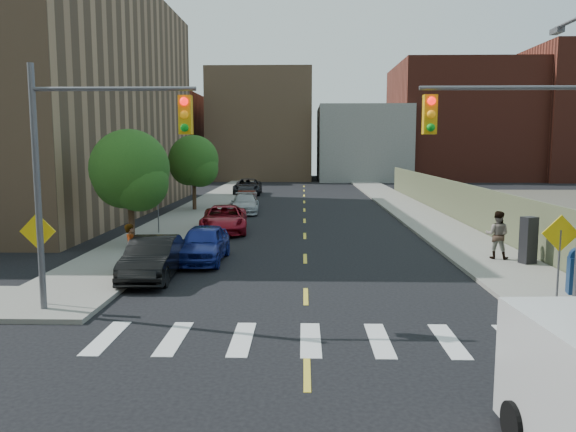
# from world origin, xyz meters

# --- Properties ---
(ground) EXTENTS (160.00, 160.00, 0.00)m
(ground) POSITION_xyz_m (0.00, 0.00, 0.00)
(ground) COLOR black
(ground) RESTS_ON ground
(sidewalk_nw) EXTENTS (3.50, 73.00, 0.15)m
(sidewalk_nw) POSITION_xyz_m (-7.75, 41.50, 0.07)
(sidewalk_nw) COLOR gray
(sidewalk_nw) RESTS_ON ground
(sidewalk_ne) EXTENTS (3.50, 73.00, 0.15)m
(sidewalk_ne) POSITION_xyz_m (7.75, 41.50, 0.07)
(sidewalk_ne) COLOR gray
(sidewalk_ne) RESTS_ON ground
(fence_north) EXTENTS (0.12, 44.00, 2.50)m
(fence_north) POSITION_xyz_m (9.60, 28.00, 1.25)
(fence_north) COLOR #666849
(fence_north) RESTS_ON ground
(bg_bldg_west) EXTENTS (14.00, 18.00, 12.00)m
(bg_bldg_west) POSITION_xyz_m (-22.00, 70.00, 6.00)
(bg_bldg_west) COLOR #592319
(bg_bldg_west) RESTS_ON ground
(bg_bldg_midwest) EXTENTS (14.00, 16.00, 15.00)m
(bg_bldg_midwest) POSITION_xyz_m (-6.00, 72.00, 7.50)
(bg_bldg_midwest) COLOR #8C6B4C
(bg_bldg_midwest) RESTS_ON ground
(bg_bldg_center) EXTENTS (12.00, 16.00, 10.00)m
(bg_bldg_center) POSITION_xyz_m (8.00, 70.00, 5.00)
(bg_bldg_center) COLOR gray
(bg_bldg_center) RESTS_ON ground
(bg_bldg_east) EXTENTS (18.00, 18.00, 16.00)m
(bg_bldg_east) POSITION_xyz_m (22.00, 72.00, 8.00)
(bg_bldg_east) COLOR #592319
(bg_bldg_east) RESTS_ON ground
(signal_nw) EXTENTS (4.59, 0.30, 7.00)m
(signal_nw) POSITION_xyz_m (-5.98, 6.00, 4.53)
(signal_nw) COLOR #59595E
(signal_nw) RESTS_ON ground
(signal_ne) EXTENTS (4.59, 0.30, 7.00)m
(signal_ne) POSITION_xyz_m (5.98, 6.00, 4.53)
(signal_ne) COLOR #59595E
(signal_ne) RESTS_ON ground
(warn_sign_nw) EXTENTS (1.06, 0.06, 2.83)m
(warn_sign_nw) POSITION_xyz_m (-7.80, 6.50, 1.99)
(warn_sign_nw) COLOR #59595E
(warn_sign_nw) RESTS_ON ground
(warn_sign_ne) EXTENTS (1.06, 0.06, 2.83)m
(warn_sign_ne) POSITION_xyz_m (7.20, 6.50, 1.99)
(warn_sign_ne) COLOR #59595E
(warn_sign_ne) RESTS_ON ground
(warn_sign_midwest) EXTENTS (1.06, 0.06, 2.83)m
(warn_sign_midwest) POSITION_xyz_m (-7.80, 20.00, 1.99)
(warn_sign_midwest) COLOR #59595E
(warn_sign_midwest) RESTS_ON ground
(tree_west_near) EXTENTS (3.66, 3.64, 5.52)m
(tree_west_near) POSITION_xyz_m (-8.00, 16.05, 3.48)
(tree_west_near) COLOR #332114
(tree_west_near) RESTS_ON ground
(tree_west_far) EXTENTS (3.66, 3.64, 5.52)m
(tree_west_far) POSITION_xyz_m (-8.00, 31.05, 3.48)
(tree_west_far) COLOR #332114
(tree_west_far) RESTS_ON ground
(parked_car_blue) EXTENTS (1.84, 4.47, 1.51)m
(parked_car_blue) POSITION_xyz_m (-4.20, 13.29, 0.76)
(parked_car_blue) COLOR navy
(parked_car_blue) RESTS_ON ground
(parked_car_black) EXTENTS (1.77, 4.60, 1.50)m
(parked_car_black) POSITION_xyz_m (-5.50, 10.28, 0.75)
(parked_car_black) COLOR black
(parked_car_black) RESTS_ON ground
(parked_car_red) EXTENTS (2.94, 5.52, 1.48)m
(parked_car_red) POSITION_xyz_m (-4.45, 21.19, 0.74)
(parked_car_red) COLOR maroon
(parked_car_red) RESTS_ON ground
(parked_car_silver) EXTENTS (2.15, 4.77, 1.36)m
(parked_car_silver) POSITION_xyz_m (-4.20, 29.94, 0.68)
(parked_car_silver) COLOR #999CA0
(parked_car_silver) RESTS_ON ground
(parked_car_white) EXTENTS (1.72, 3.81, 1.27)m
(parked_car_white) POSITION_xyz_m (-4.53, 30.90, 0.64)
(parked_car_white) COLOR silver
(parked_car_white) RESTS_ON ground
(parked_car_maroon) EXTENTS (1.34, 3.83, 1.26)m
(parked_car_maroon) POSITION_xyz_m (-4.52, 34.04, 0.63)
(parked_car_maroon) COLOR #41140D
(parked_car_maroon) RESTS_ON ground
(parked_car_grey) EXTENTS (2.73, 5.66, 1.55)m
(parked_car_grey) POSITION_xyz_m (-5.50, 45.02, 0.78)
(parked_car_grey) COLOR black
(parked_car_grey) RESTS_ON ground
(payphone) EXTENTS (0.68, 0.63, 1.85)m
(payphone) POSITION_xyz_m (8.78, 12.62, 1.07)
(payphone) COLOR black
(payphone) RESTS_ON sidewalk_ne
(pedestrian_west) EXTENTS (0.54, 0.73, 1.83)m
(pedestrian_west) POSITION_xyz_m (-6.30, 10.40, 1.06)
(pedestrian_west) COLOR gray
(pedestrian_west) RESTS_ON sidewalk_nw
(pedestrian_east) EXTENTS (1.18, 1.07, 1.97)m
(pedestrian_east) POSITION_xyz_m (7.87, 13.53, 1.13)
(pedestrian_east) COLOR gray
(pedestrian_east) RESTS_ON sidewalk_ne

